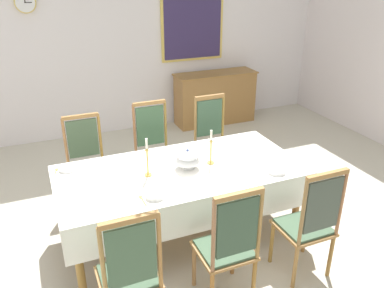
# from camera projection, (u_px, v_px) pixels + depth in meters

# --- Properties ---
(ground) EXTENTS (7.55, 6.45, 0.04)m
(ground) POSITION_uv_depth(u_px,v_px,m) (185.00, 241.00, 4.07)
(ground) COLOR #BDB7A7
(back_wall) EXTENTS (7.55, 0.08, 3.28)m
(back_wall) POSITION_uv_depth(u_px,v_px,m) (107.00, 32.00, 6.14)
(back_wall) COLOR silver
(back_wall) RESTS_ON ground
(dining_table) EXTENTS (2.36, 1.12, 0.77)m
(dining_table) POSITION_uv_depth(u_px,v_px,m) (180.00, 176.00, 3.87)
(dining_table) COLOR olive
(dining_table) RESTS_ON ground
(tablecloth) EXTENTS (2.38, 1.14, 0.35)m
(tablecloth) POSITION_uv_depth(u_px,v_px,m) (180.00, 177.00, 3.87)
(tablecloth) COLOR white
(tablecloth) RESTS_ON dining_table
(chair_south_a) EXTENTS (0.44, 0.42, 1.11)m
(chair_south_a) POSITION_uv_depth(u_px,v_px,m) (130.00, 272.00, 2.83)
(chair_south_a) COLOR #9B6841
(chair_south_a) RESTS_ON ground
(chair_north_a) EXTENTS (0.44, 0.42, 1.08)m
(chair_north_a) POSITION_uv_depth(u_px,v_px,m) (87.00, 162.00, 4.47)
(chair_north_a) COLOR olive
(chair_north_a) RESTS_ON ground
(chair_south_b) EXTENTS (0.44, 0.42, 1.11)m
(chair_south_b) POSITION_uv_depth(u_px,v_px,m) (228.00, 245.00, 3.12)
(chair_south_b) COLOR olive
(chair_south_b) RESTS_ON ground
(chair_north_b) EXTENTS (0.44, 0.42, 1.13)m
(chair_north_b) POSITION_uv_depth(u_px,v_px,m) (154.00, 149.00, 4.75)
(chair_north_b) COLOR olive
(chair_north_b) RESTS_ON ground
(chair_south_c) EXTENTS (0.44, 0.42, 1.11)m
(chair_south_c) POSITION_uv_depth(u_px,v_px,m) (310.00, 222.00, 3.39)
(chair_south_c) COLOR olive
(chair_south_c) RESTS_ON ground
(chair_north_c) EXTENTS (0.44, 0.42, 1.11)m
(chair_north_c) POSITION_uv_depth(u_px,v_px,m) (213.00, 139.00, 5.02)
(chair_north_c) COLOR #975E40
(chair_north_c) RESTS_ON ground
(soup_tureen) EXTENTS (0.25, 0.25, 0.20)m
(soup_tureen) POSITION_uv_depth(u_px,v_px,m) (188.00, 159.00, 3.82)
(soup_tureen) COLOR silver
(soup_tureen) RESTS_ON tablecloth
(candlestick_west) EXTENTS (0.07, 0.07, 0.38)m
(candlestick_west) POSITION_uv_depth(u_px,v_px,m) (147.00, 161.00, 3.66)
(candlestick_west) COLOR gold
(candlestick_west) RESTS_ON tablecloth
(candlestick_east) EXTENTS (0.07, 0.07, 0.36)m
(candlestick_east) POSITION_uv_depth(u_px,v_px,m) (211.00, 150.00, 3.89)
(candlestick_east) COLOR gold
(candlestick_east) RESTS_ON tablecloth
(bowl_near_left) EXTENTS (0.16, 0.16, 0.04)m
(bowl_near_left) POSITION_uv_depth(u_px,v_px,m) (155.00, 195.00, 3.36)
(bowl_near_left) COLOR silver
(bowl_near_left) RESTS_ON tablecloth
(bowl_near_right) EXTENTS (0.16, 0.16, 0.03)m
(bowl_near_right) POSITION_uv_depth(u_px,v_px,m) (67.00, 168.00, 3.81)
(bowl_near_right) COLOR silver
(bowl_near_right) RESTS_ON tablecloth
(bowl_far_left) EXTENTS (0.18, 0.18, 0.03)m
(bowl_far_left) POSITION_uv_depth(u_px,v_px,m) (276.00, 171.00, 3.76)
(bowl_far_left) COLOR silver
(bowl_far_left) RESTS_ON tablecloth
(spoon_primary) EXTENTS (0.03, 0.18, 0.01)m
(spoon_primary) POSITION_uv_depth(u_px,v_px,m) (142.00, 198.00, 3.35)
(spoon_primary) COLOR gold
(spoon_primary) RESTS_ON tablecloth
(spoon_secondary) EXTENTS (0.06, 0.17, 0.01)m
(spoon_secondary) POSITION_uv_depth(u_px,v_px,m) (56.00, 170.00, 3.80)
(spoon_secondary) COLOR gold
(spoon_secondary) RESTS_ON tablecloth
(sideboard) EXTENTS (1.44, 0.48, 0.90)m
(sideboard) POSITION_uv_depth(u_px,v_px,m) (215.00, 98.00, 6.97)
(sideboard) COLOR olive
(sideboard) RESTS_ON ground
(mounted_clock) EXTENTS (0.29, 0.06, 0.29)m
(mounted_clock) POSITION_uv_depth(u_px,v_px,m) (25.00, 2.00, 5.49)
(mounted_clock) COLOR #D1B251
(framed_painting) EXTENTS (1.10, 0.05, 1.23)m
(framed_painting) POSITION_uv_depth(u_px,v_px,m) (192.00, 23.00, 6.55)
(framed_painting) COLOR #D1B251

